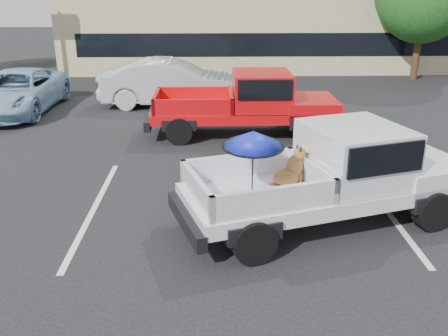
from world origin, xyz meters
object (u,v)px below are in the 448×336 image
at_px(red_pickup, 255,101).
at_px(silver_sedan, 172,83).
at_px(blue_suv, 17,92).
at_px(silver_pickup, 342,170).

bearing_deg(red_pickup, silver_sedan, 126.13).
xyz_separation_m(silver_sedan, blue_suv, (-5.39, -0.81, -0.13)).
xyz_separation_m(silver_pickup, blue_suv, (-9.31, 8.77, -0.32)).
bearing_deg(blue_suv, silver_pickup, -41.91).
relative_size(red_pickup, blue_suv, 1.09).
xyz_separation_m(red_pickup, silver_sedan, (-2.77, 3.74, -0.18)).
relative_size(silver_sedan, blue_suv, 0.99).
height_order(silver_pickup, red_pickup, silver_pickup).
xyz_separation_m(silver_pickup, red_pickup, (-1.15, 5.84, -0.02)).
bearing_deg(silver_pickup, blue_suv, 118.96).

